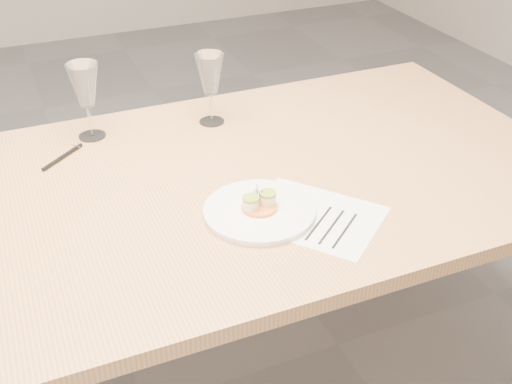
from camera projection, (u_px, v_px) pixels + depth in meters
name	position (u px, v px, depth m)	size (l,w,h in m)	color
dining_table	(120.00, 225.00, 1.58)	(2.40, 1.00, 0.75)	tan
dinner_plate	(260.00, 210.00, 1.50)	(0.26, 0.26, 0.07)	white
recipe_sheet	(314.00, 216.00, 1.50)	(0.37, 0.38, 0.00)	white
ballpoint_pen	(63.00, 157.00, 1.73)	(0.12, 0.11, 0.01)	black
wine_glass_2	(85.00, 87.00, 1.75)	(0.09, 0.09, 0.22)	white
wine_glass_3	(210.00, 75.00, 1.84)	(0.09, 0.09, 0.21)	white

